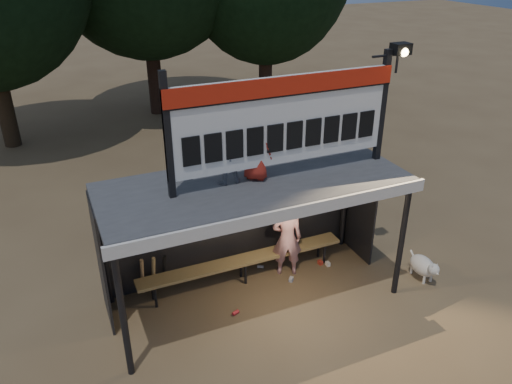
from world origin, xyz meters
TOP-DOWN VIEW (x-y plane):
  - ground at (0.00, 0.00)m, footprint 80.00×80.00m
  - player at (0.86, 0.44)m, footprint 0.66×0.54m
  - child_a at (-0.45, 0.14)m, footprint 0.49×0.39m
  - child_b at (0.06, 0.09)m, footprint 0.60×0.59m
  - dugout_shelter at (0.00, 0.24)m, footprint 5.10×2.08m
  - scoreboard_assembly at (0.56, -0.01)m, footprint 4.10×0.27m
  - bench at (0.00, 0.55)m, footprint 4.00×0.35m
  - dog at (3.15, -0.78)m, footprint 0.36×0.81m
  - bats at (-1.63, 0.82)m, footprint 0.47×0.32m
  - litter at (0.84, 0.26)m, footprint 2.32×1.18m

SIDE VIEW (x-z plane):
  - ground at x=0.00m, z-range 0.00..0.00m
  - litter at x=0.84m, z-range 0.00..0.08m
  - dog at x=3.15m, z-range 0.03..0.53m
  - bats at x=-1.63m, z-range 0.01..0.85m
  - bench at x=0.00m, z-range 0.19..0.67m
  - player at x=0.86m, z-range 0.00..1.55m
  - dugout_shelter at x=0.00m, z-range 0.69..3.01m
  - child_a at x=-0.45m, z-range 2.32..3.30m
  - child_b at x=0.06m, z-range 2.32..3.36m
  - scoreboard_assembly at x=0.56m, z-range 2.33..4.32m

